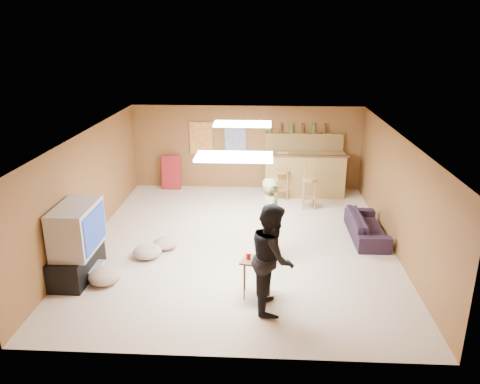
{
  "coord_description": "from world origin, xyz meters",
  "views": [
    {
      "loc": [
        0.47,
        -8.54,
        4.04
      ],
      "look_at": [
        0.0,
        0.2,
        1.0
      ],
      "focal_mm": 35.0,
      "sensor_mm": 36.0,
      "label": 1
    }
  ],
  "objects_px": {
    "sofa": "(367,226)",
    "person_black": "(272,257)",
    "bar_counter": "(304,174)",
    "tray_table": "(257,278)",
    "tv_body": "(77,228)",
    "person_olive": "(272,221)"
  },
  "relations": [
    {
      "from": "person_black",
      "to": "bar_counter",
      "type": "bearing_deg",
      "value": -12.26
    },
    {
      "from": "sofa",
      "to": "tray_table",
      "type": "bearing_deg",
      "value": 136.19
    },
    {
      "from": "person_olive",
      "to": "person_black",
      "type": "distance_m",
      "value": 1.51
    },
    {
      "from": "bar_counter",
      "to": "person_black",
      "type": "relative_size",
      "value": 1.19
    },
    {
      "from": "bar_counter",
      "to": "tray_table",
      "type": "relative_size",
      "value": 3.19
    },
    {
      "from": "person_black",
      "to": "sofa",
      "type": "height_order",
      "value": "person_black"
    },
    {
      "from": "tv_body",
      "to": "bar_counter",
      "type": "bearing_deg",
      "value": 47.0
    },
    {
      "from": "tv_body",
      "to": "person_black",
      "type": "xyz_separation_m",
      "value": [
        3.26,
        -0.78,
        -0.06
      ]
    },
    {
      "from": "tray_table",
      "to": "tv_body",
      "type": "bearing_deg",
      "value": 171.44
    },
    {
      "from": "tv_body",
      "to": "tray_table",
      "type": "distance_m",
      "value": 3.13
    },
    {
      "from": "bar_counter",
      "to": "tray_table",
      "type": "distance_m",
      "value": 5.04
    },
    {
      "from": "tv_body",
      "to": "bar_counter",
      "type": "height_order",
      "value": "tv_body"
    },
    {
      "from": "sofa",
      "to": "person_black",
      "type": "bearing_deg",
      "value": 142.88
    },
    {
      "from": "sofa",
      "to": "tv_body",
      "type": "bearing_deg",
      "value": 109.22
    },
    {
      "from": "bar_counter",
      "to": "person_olive",
      "type": "relative_size",
      "value": 1.24
    },
    {
      "from": "bar_counter",
      "to": "person_olive",
      "type": "distance_m",
      "value": 3.83
    },
    {
      "from": "bar_counter",
      "to": "tray_table",
      "type": "height_order",
      "value": "bar_counter"
    },
    {
      "from": "sofa",
      "to": "tray_table",
      "type": "height_order",
      "value": "tray_table"
    },
    {
      "from": "tv_body",
      "to": "tray_table",
      "type": "relative_size",
      "value": 1.76
    },
    {
      "from": "tray_table",
      "to": "person_black",
      "type": "bearing_deg",
      "value": -55.07
    },
    {
      "from": "person_black",
      "to": "tray_table",
      "type": "distance_m",
      "value": 0.66
    },
    {
      "from": "person_black",
      "to": "sofa",
      "type": "distance_m",
      "value": 3.37
    }
  ]
}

